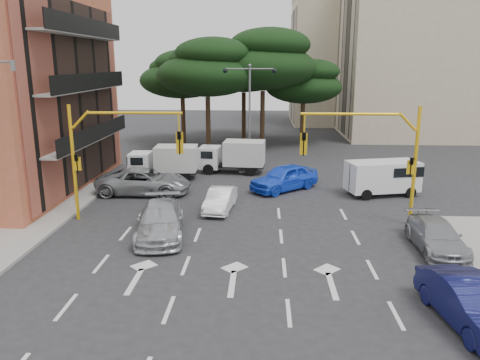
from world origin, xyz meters
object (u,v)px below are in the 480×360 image
(van_white, at_px, (382,178))
(car_silver_parked, at_px, (436,236))
(signal_mast_right, at_px, (379,149))
(car_silver_wagon, at_px, (160,221))
(car_blue_compact, at_px, (284,178))
(box_truck_a, at_px, (164,162))
(car_white_hatch, at_px, (220,199))
(box_truck_b, at_px, (233,157))
(street_lamp_center, at_px, (250,97))
(car_silver_cross_a, at_px, (144,181))
(car_navy_parked, at_px, (470,303))
(signal_mast_left, at_px, (107,147))

(van_white, bearing_deg, car_silver_parked, -12.22)
(signal_mast_right, xyz_separation_m, car_silver_wagon, (-10.53, -2.20, -3.12))
(car_blue_compact, xyz_separation_m, box_truck_a, (-8.35, 2.62, 0.36))
(car_white_hatch, relative_size, van_white, 0.86)
(car_blue_compact, relative_size, box_truck_a, 1.01)
(car_silver_parked, relative_size, box_truck_b, 0.92)
(street_lamp_center, bearing_deg, box_truck_a, -139.58)
(van_white, bearing_deg, box_truck_b, -133.60)
(car_silver_cross_a, xyz_separation_m, box_truck_a, (0.45, 4.00, 0.37))
(car_silver_wagon, bearing_deg, car_navy_parked, -41.02)
(signal_mast_left, bearing_deg, car_silver_cross_a, 84.42)
(signal_mast_right, bearing_deg, car_silver_wagon, -168.19)
(street_lamp_center, distance_m, car_blue_compact, 9.24)
(car_silver_cross_a, bearing_deg, car_navy_parked, -135.51)
(car_navy_parked, distance_m, box_truck_b, 22.37)
(street_lamp_center, bearing_deg, signal_mast_right, -64.09)
(car_white_hatch, bearing_deg, car_silver_wagon, -114.34)
(box_truck_a, bearing_deg, street_lamp_center, -51.40)
(car_silver_wagon, xyz_separation_m, van_white, (12.22, 7.74, 0.32))
(street_lamp_center, distance_m, car_silver_wagon, 17.27)
(box_truck_a, bearing_deg, car_silver_parked, -132.19)
(signal_mast_right, xyz_separation_m, box_truck_b, (-7.97, 11.14, -2.68))
(street_lamp_center, xyz_separation_m, box_truck_b, (-1.17, -2.87, -4.22))
(car_silver_cross_a, bearing_deg, car_white_hatch, -120.79)
(car_white_hatch, height_order, car_silver_wagon, car_silver_wagon)
(signal_mast_left, height_order, car_silver_wagon, signal_mast_left)
(signal_mast_right, distance_m, car_silver_parked, 5.04)
(car_blue_compact, bearing_deg, car_navy_parked, -23.33)
(car_silver_wagon, relative_size, box_truck_b, 1.07)
(car_navy_parked, height_order, van_white, van_white)
(signal_mast_right, height_order, car_white_hatch, signal_mast_right)
(street_lamp_center, relative_size, car_silver_wagon, 1.48)
(signal_mast_right, distance_m, car_blue_compact, 8.30)
(car_silver_wagon, height_order, van_white, van_white)
(box_truck_a, bearing_deg, signal_mast_left, 172.22)
(box_truck_b, bearing_deg, box_truck_a, 119.01)
(car_silver_wagon, bearing_deg, box_truck_a, 92.35)
(car_silver_wagon, height_order, car_silver_cross_a, car_silver_cross_a)
(van_white, bearing_deg, box_truck_a, -117.12)
(car_silver_wagon, relative_size, van_white, 1.21)
(signal_mast_right, relative_size, signal_mast_left, 1.00)
(car_white_hatch, relative_size, box_truck_b, 0.76)
(car_silver_wagon, relative_size, car_navy_parked, 1.17)
(van_white, xyz_separation_m, box_truck_b, (-9.67, 5.60, 0.12))
(car_silver_parked, height_order, box_truck_a, box_truck_a)
(signal_mast_right, distance_m, signal_mast_left, 13.61)
(car_silver_wagon, bearing_deg, car_silver_cross_a, 101.31)
(car_silver_wagon, distance_m, car_silver_cross_a, 7.66)
(van_white, bearing_deg, street_lamp_center, -148.42)
(signal_mast_right, bearing_deg, car_silver_cross_a, 159.10)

